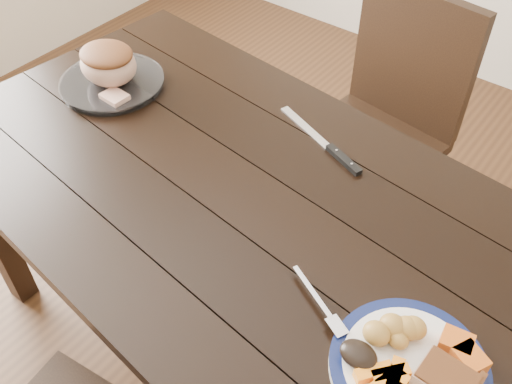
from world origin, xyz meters
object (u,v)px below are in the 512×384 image
Objects in this scene: serving_platter at (112,84)px; chair_far at (384,118)px; pork_slice at (445,382)px; roast_joint at (108,65)px; fork at (322,305)px; carving_knife at (334,151)px; dinner_plate at (409,368)px; dining_table at (235,214)px.

chair_far is at bearing 47.67° from serving_platter.
roast_joint is at bearing 166.15° from pork_slice.
fork reaches higher than carving_knife.
dinner_plate is 0.98× the size of serving_platter.
dinner_plate is (0.51, -0.91, 0.23)m from chair_far.
fork is at bearing -16.78° from serving_platter.
roast_joint is 0.55× the size of carving_knife.
dining_table is at bearing -11.20° from roast_joint.
chair_far is 3.27× the size of dinner_plate.
pork_slice is 0.56× the size of fork.
dinner_plate is 1.69× the size of fork.
fork is at bearing -16.78° from roast_joint.
pork_slice is 0.31× the size of carving_knife.
carving_knife is at bearing 106.91° from chair_far.
chair_far reaches higher than dinner_plate.
dining_table is 0.40m from fork.
roast_joint reaches higher than fork.
serving_platter is at bearing 54.75° from chair_far.
dinner_plate is at bearing 22.33° from fork.
carving_knife is (0.08, -0.49, 0.23)m from chair_far.
dining_table is 5.46× the size of carving_knife.
fork reaches higher than serving_platter.
fork is at bearing 116.45° from chair_far.
dining_table is 17.90× the size of pork_slice.
chair_far is 0.88m from serving_platter.
carving_knife is at bearing 135.17° from dinner_plate.
roast_joint reaches higher than carving_knife.
roast_joint is at bearing -171.91° from fork.
pork_slice is at bearing 21.78° from fork.
serving_platter is 1.72× the size of roast_joint.
roast_joint reaches higher than dining_table.
pork_slice is 0.26m from fork.
chair_far reaches higher than pork_slice.
chair_far reaches higher than carving_knife.
serving_platter is (-1.08, 0.28, 0.00)m from dinner_plate.
pork_slice is 1.18m from roast_joint.
dining_table is 0.75m from chair_far.
roast_joint is at bearing 90.00° from serving_platter.
fork is at bearing 176.91° from pork_slice.
roast_joint reaches higher than serving_platter.
fork is 0.55× the size of carving_knife.
serving_platter is 0.94× the size of carving_knife.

